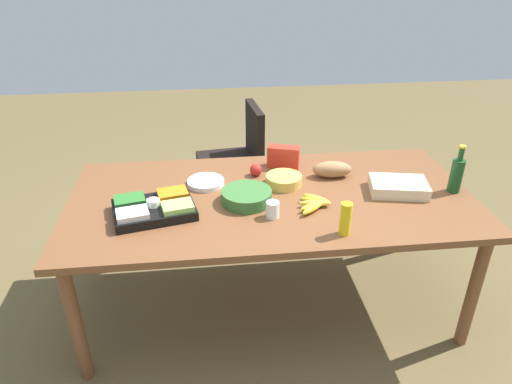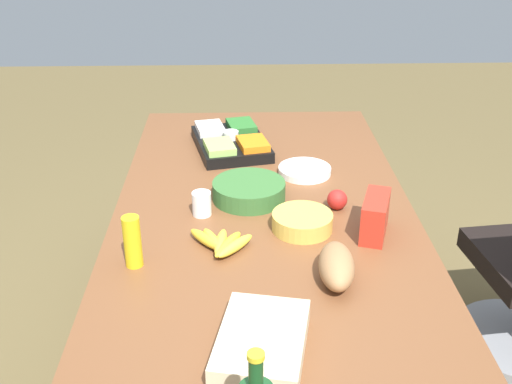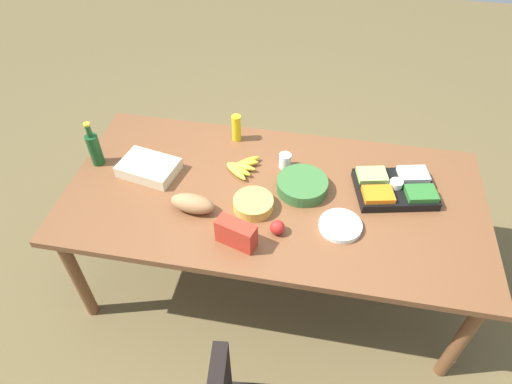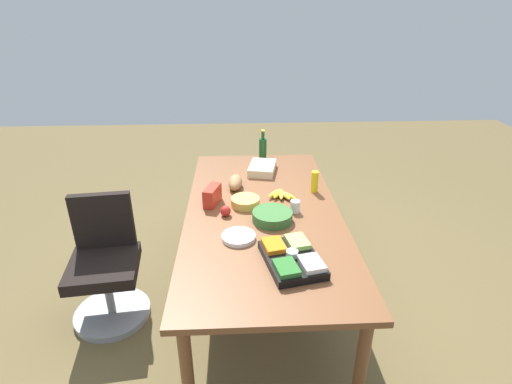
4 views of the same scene
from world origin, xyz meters
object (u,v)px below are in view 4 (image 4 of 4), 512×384
(paper_plate_stack, at_px, (239,237))
(sheet_cake, at_px, (262,168))
(office_chair, at_px, (107,272))
(chip_bowl, at_px, (245,202))
(conference_table, at_px, (263,219))
(salad_bowl, at_px, (272,216))
(veggie_tray, at_px, (292,258))
(wine_bottle, at_px, (263,148))
(bread_loaf, at_px, (235,182))
(paper_cup, at_px, (295,206))
(apple_red, at_px, (226,211))
(chip_bag_red, at_px, (212,195))
(banana_bunch, at_px, (281,194))
(mustard_bottle, at_px, (315,182))

(paper_plate_stack, bearing_deg, sheet_cake, 168.62)
(office_chair, bearing_deg, chip_bowl, 102.27)
(conference_table, height_order, salad_bowl, salad_bowl)
(veggie_tray, height_order, wine_bottle, wine_bottle)
(office_chair, distance_m, bread_loaf, 1.19)
(paper_cup, height_order, wine_bottle, wine_bottle)
(conference_table, xyz_separation_m, chip_bowl, (-0.09, -0.13, 0.10))
(apple_red, bearing_deg, veggie_tray, 34.02)
(chip_bowl, relative_size, veggie_tray, 0.45)
(paper_cup, height_order, chip_bag_red, chip_bag_red)
(banana_bunch, bearing_deg, chip_bowl, -66.57)
(paper_cup, bearing_deg, office_chair, -85.70)
(sheet_cake, bearing_deg, veggie_tray, 3.60)
(paper_cup, height_order, veggie_tray, paper_cup)
(conference_table, xyz_separation_m, wine_bottle, (-1.06, 0.07, 0.18))
(salad_bowl, bearing_deg, banana_bunch, 164.40)
(office_chair, xyz_separation_m, mustard_bottle, (-0.44, 1.59, 0.50))
(bread_loaf, height_order, veggie_tray, bread_loaf)
(chip_bag_red, bearing_deg, sheet_cake, 145.59)
(salad_bowl, xyz_separation_m, chip_bag_red, (-0.28, -0.43, 0.03))
(office_chair, relative_size, paper_cup, 10.35)
(conference_table, relative_size, paper_cup, 25.55)
(salad_bowl, bearing_deg, wine_bottle, 179.54)
(wine_bottle, distance_m, mustard_bottle, 0.84)
(apple_red, bearing_deg, chip_bag_red, -151.72)
(conference_table, bearing_deg, sheet_cake, 176.87)
(sheet_cake, bearing_deg, paper_plate_stack, -11.38)
(office_chair, xyz_separation_m, sheet_cake, (-0.87, 1.20, 0.45))
(banana_bunch, bearing_deg, mustard_bottle, 107.69)
(chip_bowl, distance_m, apple_red, 0.21)
(paper_plate_stack, xyz_separation_m, sheet_cake, (-1.11, 0.22, 0.02))
(paper_cup, xyz_separation_m, salad_bowl, (0.12, -0.18, -0.01))
(veggie_tray, distance_m, wine_bottle, 1.71)
(wine_bottle, height_order, sheet_cake, wine_bottle)
(chip_bag_red, relative_size, banana_bunch, 0.85)
(veggie_tray, xyz_separation_m, sheet_cake, (-1.39, -0.09, -0.00))
(sheet_cake, height_order, apple_red, apple_red)
(chip_bowl, xyz_separation_m, banana_bunch, (-0.12, 0.28, -0.01))
(chip_bowl, height_order, wine_bottle, wine_bottle)
(paper_plate_stack, distance_m, bread_loaf, 0.78)
(salad_bowl, xyz_separation_m, sheet_cake, (-0.88, -0.02, -0.00))
(conference_table, height_order, bread_loaf, bread_loaf)
(office_chair, bearing_deg, veggie_tray, 68.09)
(veggie_tray, bearing_deg, sheet_cake, -176.40)
(paper_cup, bearing_deg, mustard_bottle, 148.78)
(bread_loaf, bearing_deg, veggie_tray, 17.31)
(salad_bowl, height_order, bread_loaf, bread_loaf)
(veggie_tray, bearing_deg, salad_bowl, -171.89)
(paper_plate_stack, bearing_deg, wine_bottle, 170.17)
(paper_plate_stack, xyz_separation_m, bread_loaf, (-0.78, -0.02, 0.04))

